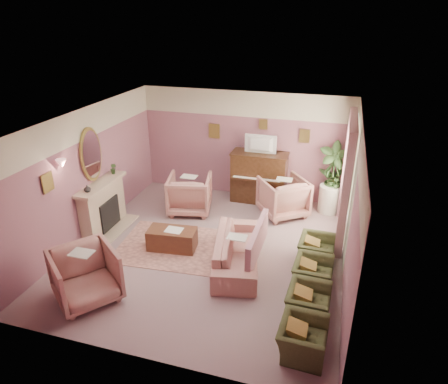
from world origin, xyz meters
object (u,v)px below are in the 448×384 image
(sofa, at_px, (237,245))
(floral_armchair_front, at_px, (85,273))
(coffee_table, at_px, (172,239))
(side_table, at_px, (329,199))
(floral_armchair_left, at_px, (190,192))
(olive_chair_b, at_px, (309,298))
(floral_armchair_right, at_px, (283,195))
(olive_chair_d, at_px, (317,246))
(piano, at_px, (259,178))
(olive_chair_c, at_px, (313,270))
(olive_chair_a, at_px, (303,334))
(television, at_px, (260,143))

(sofa, distance_m, floral_armchair_front, 2.84)
(coffee_table, relative_size, side_table, 1.43)
(floral_armchair_left, bearing_deg, olive_chair_b, -42.94)
(floral_armchair_left, bearing_deg, floral_armchair_right, 12.14)
(coffee_table, distance_m, olive_chair_b, 3.21)
(coffee_table, relative_size, olive_chair_b, 1.28)
(olive_chair_d, height_order, side_table, side_table)
(floral_armchair_right, bearing_deg, side_table, 23.71)
(coffee_table, xyz_separation_m, floral_armchair_front, (-0.77, -1.92, 0.30))
(olive_chair_d, relative_size, side_table, 1.12)
(piano, relative_size, floral_armchair_front, 1.33)
(floral_armchair_front, relative_size, olive_chair_c, 1.34)
(olive_chair_a, distance_m, olive_chair_b, 0.82)
(television, relative_size, sofa, 0.38)
(olive_chair_c, bearing_deg, side_table, 87.75)
(olive_chair_b, bearing_deg, floral_armchair_left, 137.06)
(floral_armchair_right, bearing_deg, olive_chair_b, -74.55)
(television, distance_m, floral_armchair_right, 1.42)
(floral_armchair_left, xyz_separation_m, olive_chair_b, (3.21, -2.99, -0.19))
(floral_armchair_front, relative_size, olive_chair_b, 1.34)
(television, height_order, olive_chair_b, television)
(piano, bearing_deg, sofa, -86.23)
(olive_chair_d, bearing_deg, side_table, 86.95)
(coffee_table, height_order, floral_armchair_front, floral_armchair_front)
(floral_armchair_front, relative_size, olive_chair_d, 1.34)
(piano, distance_m, olive_chair_b, 4.43)
(sofa, height_order, side_table, sofa)
(side_table, bearing_deg, piano, 175.73)
(olive_chair_d, bearing_deg, olive_chair_c, -90.00)
(floral_armchair_right, height_order, olive_chair_b, floral_armchair_right)
(piano, distance_m, olive_chair_a, 5.20)
(coffee_table, xyz_separation_m, sofa, (1.45, -0.16, 0.21))
(olive_chair_a, xyz_separation_m, olive_chair_c, (0.00, 1.64, 0.00))
(olive_chair_d, bearing_deg, coffee_table, -172.63)
(piano, distance_m, olive_chair_c, 3.69)
(piano, bearing_deg, olive_chair_b, -67.45)
(olive_chair_b, distance_m, olive_chair_d, 1.64)
(piano, distance_m, floral_armchair_left, 1.88)
(sofa, height_order, olive_chair_d, sofa)
(television, bearing_deg, sofa, -86.16)
(coffee_table, height_order, olive_chair_a, olive_chair_a)
(floral_armchair_left, height_order, olive_chair_a, floral_armchair_left)
(olive_chair_a, bearing_deg, floral_armchair_front, 177.51)
(olive_chair_a, distance_m, side_table, 4.77)
(coffee_table, xyz_separation_m, olive_chair_d, (2.95, 0.38, 0.11))
(piano, xyz_separation_m, olive_chair_a, (1.70, -4.91, -0.31))
(sofa, bearing_deg, olive_chair_a, -52.05)
(sofa, xyz_separation_m, floral_armchair_front, (-2.22, -1.76, 0.10))
(coffee_table, bearing_deg, floral_armchair_right, 48.07)
(olive_chair_d, bearing_deg, sofa, -160.30)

